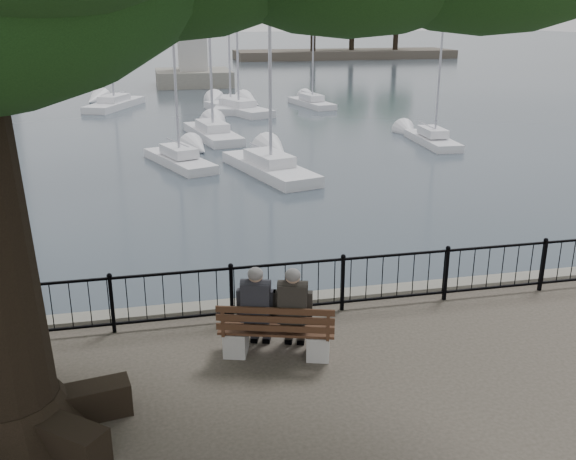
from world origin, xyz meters
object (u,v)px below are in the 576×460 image
object	(u,v)px
person_right	(293,314)
person_left	(257,312)
bench	(277,337)
lion_monument	(193,58)

from	to	relation	value
person_right	person_left	bearing A→B (deg)	162.91
bench	person_right	bearing A→B (deg)	5.23
lion_monument	person_left	bearing A→B (deg)	-93.24
bench	lion_monument	size ratio (longest dim) A/B	0.20
person_right	bench	bearing A→B (deg)	-174.77
bench	person_right	world-z (taller)	person_right
bench	person_left	bearing A→B (deg)	144.52
person_right	lion_monument	xyz separation A→B (m)	(2.21, 48.76, 0.66)
bench	person_left	size ratio (longest dim) A/B	1.25
person_right	lion_monument	bearing A→B (deg)	87.40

